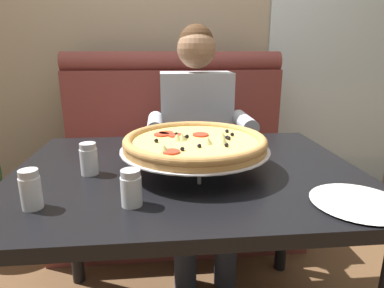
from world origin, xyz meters
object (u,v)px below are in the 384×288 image
pizza (195,143)px  patio_chair (310,112)px  shaker_oregano (89,161)px  dining_table (188,191)px  booth_bench (176,168)px  shaker_parmesan (131,190)px  diner_main (198,131)px  shaker_pepper_flakes (31,192)px  plate_near_left (359,200)px

pizza → patio_chair: 2.54m
patio_chair → pizza: bearing=-123.9°
shaker_oregano → patio_chair: (1.76, 2.10, -0.26)m
dining_table → shaker_oregano: shaker_oregano is taller
booth_bench → dining_table: bearing=-90.0°
shaker_oregano → dining_table: bearing=4.6°
shaker_parmesan → diner_main: bearing=73.0°
booth_bench → patio_chair: size_ratio=1.71×
dining_table → patio_chair: size_ratio=1.40×
booth_bench → patio_chair: booth_bench is taller
shaker_parmesan → shaker_oregano: (-0.16, 0.24, 0.00)m
diner_main → shaker_pepper_flakes: (-0.54, -0.92, 0.07)m
pizza → shaker_parmesan: size_ratio=5.09×
dining_table → shaker_oregano: (-0.33, -0.03, 0.13)m
shaker_pepper_flakes → patio_chair: (1.86, 2.34, -0.26)m
shaker_oregano → patio_chair: 2.76m
shaker_pepper_flakes → plate_near_left: 0.87m
pizza → patio_chair: size_ratio=0.59×
shaker_oregano → shaker_pepper_flakes: (-0.10, -0.24, 0.00)m
booth_bench → patio_chair: bearing=39.0°
shaker_parmesan → plate_near_left: shaker_parmesan is taller
plate_near_left → patio_chair: bearing=67.6°
dining_table → patio_chair: 2.52m
booth_bench → diner_main: size_ratio=1.15×
pizza → patio_chair: pizza is taller
dining_table → shaker_pepper_flakes: (-0.43, -0.26, 0.14)m
shaker_parmesan → plate_near_left: bearing=-4.8°
pizza → shaker_parmesan: 0.33m
pizza → shaker_parmesan: (-0.20, -0.26, -0.05)m
diner_main → pizza: size_ratio=2.50×
shaker_parmesan → patio_chair: (1.60, 2.35, -0.26)m
dining_table → diner_main: (0.11, 0.65, 0.06)m
dining_table → patio_chair: patio_chair is taller
shaker_pepper_flakes → plate_near_left: size_ratio=0.42×
shaker_parmesan → shaker_oregano: size_ratio=0.93×
dining_table → pizza: 0.19m
pizza → diner_main: bearing=82.6°
booth_bench → shaker_parmesan: size_ratio=14.63×
pizza → shaker_parmesan: bearing=-127.1°
shaker_pepper_flakes → plate_near_left: (0.87, -0.06, -0.04)m
shaker_oregano → plate_near_left: shaker_oregano is taller
plate_near_left → shaker_oregano: bearing=159.0°
dining_table → shaker_pepper_flakes: 0.52m
dining_table → shaker_parmesan: bearing=-122.4°
booth_bench → shaker_parmesan: 1.26m
pizza → plate_near_left: (0.41, -0.31, -0.08)m
diner_main → shaker_parmesan: 0.97m
shaker_parmesan → patio_chair: patio_chair is taller
shaker_pepper_flakes → patio_chair: 3.00m
shaker_oregano → shaker_pepper_flakes: same height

